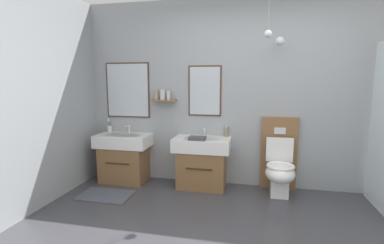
# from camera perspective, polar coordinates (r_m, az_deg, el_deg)

# --- Properties ---
(wall_back) EXTENTS (5.13, 0.59, 2.61)m
(wall_back) POSITION_cam_1_polar(r_m,az_deg,el_deg) (4.06, 12.44, 5.51)
(wall_back) COLOR #999EA3
(wall_back) RESTS_ON ground
(bath_mat) EXTENTS (0.68, 0.44, 0.01)m
(bath_mat) POSITION_cam_1_polar(r_m,az_deg,el_deg) (4.00, -17.00, -13.89)
(bath_mat) COLOR #474C56
(bath_mat) RESTS_ON ground
(vanity_sink_left) EXTENTS (0.78, 0.48, 0.70)m
(vanity_sink_left) POSITION_cam_1_polar(r_m,az_deg,el_deg) (4.37, -13.43, -6.68)
(vanity_sink_left) COLOR brown
(vanity_sink_left) RESTS_ON ground
(tap_on_left_sink) EXTENTS (0.03, 0.13, 0.11)m
(tap_on_left_sink) POSITION_cam_1_polar(r_m,az_deg,el_deg) (4.44, -12.64, -1.14)
(tap_on_left_sink) COLOR silver
(tap_on_left_sink) RESTS_ON vanity_sink_left
(vanity_sink_right) EXTENTS (0.78, 0.48, 0.70)m
(vanity_sink_right) POSITION_cam_1_polar(r_m,az_deg,el_deg) (4.02, 2.02, -7.81)
(vanity_sink_right) COLOR brown
(vanity_sink_right) RESTS_ON ground
(tap_on_right_sink) EXTENTS (0.03, 0.13, 0.11)m
(tap_on_right_sink) POSITION_cam_1_polar(r_m,az_deg,el_deg) (4.09, 2.49, -1.75)
(tap_on_right_sink) COLOR silver
(tap_on_right_sink) RESTS_ON vanity_sink_right
(toilet) EXTENTS (0.48, 0.63, 1.00)m
(toilet) POSITION_cam_1_polar(r_m,az_deg,el_deg) (3.98, 17.13, -8.34)
(toilet) COLOR brown
(toilet) RESTS_ON ground
(toothbrush_cup) EXTENTS (0.07, 0.07, 0.20)m
(toothbrush_cup) POSITION_cam_1_polar(r_m,az_deg,el_deg) (4.57, -16.24, -1.17)
(toothbrush_cup) COLOR silver
(toothbrush_cup) RESTS_ON vanity_sink_left
(soap_dispenser) EXTENTS (0.06, 0.06, 0.17)m
(soap_dispenser) POSITION_cam_1_polar(r_m,az_deg,el_deg) (4.05, 6.96, -1.94)
(soap_dispenser) COLOR gray
(soap_dispenser) RESTS_ON vanity_sink_right
(folded_hand_towel) EXTENTS (0.22, 0.16, 0.04)m
(folded_hand_towel) POSITION_cam_1_polar(r_m,az_deg,el_deg) (3.81, 1.08, -3.28)
(folded_hand_towel) COLOR #47474C
(folded_hand_towel) RESTS_ON vanity_sink_right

